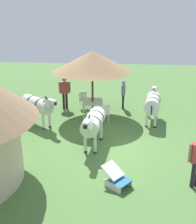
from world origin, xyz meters
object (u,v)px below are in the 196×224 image
at_px(patio_dining_table, 93,103).
at_px(striped_lounge_chair, 117,178).
at_px(guest_behind_table, 123,92).
at_px(zebra_toward_hut, 38,105).
at_px(patio_chair_near_lawn, 84,99).
at_px(shade_umbrella, 92,61).
at_px(zebra_by_umbrella, 153,102).
at_px(patio_chair_near_hut, 104,113).
at_px(guest_beside_umbrella, 65,90).
at_px(zebra_nearest_camera, 93,123).

bearing_deg(patio_dining_table, striped_lounge_chair, -166.86).
height_order(guest_behind_table, zebra_toward_hut, guest_behind_table).
distance_m(patio_chair_near_lawn, striped_lounge_chair, 7.08).
relative_size(shade_umbrella, striped_lounge_chair, 3.88).
distance_m(shade_umbrella, striped_lounge_chair, 6.44).
relative_size(guest_behind_table, striped_lounge_chair, 1.60).
relative_size(shade_umbrella, patio_chair_near_lawn, 4.16).
distance_m(zebra_by_umbrella, zebra_toward_hut, 5.22).
relative_size(patio_chair_near_hut, guest_beside_umbrella, 0.52).
bearing_deg(shade_umbrella, patio_chair_near_hut, -146.95).
distance_m(shade_umbrella, patio_chair_near_hut, 2.45).
bearing_deg(zebra_toward_hut, patio_dining_table, 159.11).
relative_size(guest_beside_umbrella, striped_lounge_chair, 1.78).
bearing_deg(zebra_nearest_camera, striped_lounge_chair, 117.44).
bearing_deg(patio_chair_near_hut, zebra_toward_hut, 155.93).
height_order(guest_beside_umbrella, zebra_toward_hut, guest_beside_umbrella).
bearing_deg(guest_beside_umbrella, patio_dining_table, -47.65).
height_order(shade_umbrella, patio_chair_near_lawn, shade_umbrella).
bearing_deg(patio_dining_table, shade_umbrella, 0.00).
bearing_deg(patio_chair_near_hut, patio_chair_near_lawn, 88.48).
relative_size(patio_chair_near_lawn, zebra_by_umbrella, 0.39).
bearing_deg(patio_chair_near_lawn, patio_dining_table, 90.00).
bearing_deg(guest_behind_table, zebra_nearest_camera, 165.00).
distance_m(patio_chair_near_hut, guest_beside_umbrella, 2.92).
distance_m(guest_beside_umbrella, guest_behind_table, 3.07).
bearing_deg(striped_lounge_chair, zebra_nearest_camera, -120.00).
bearing_deg(patio_chair_near_lawn, guest_behind_table, 154.99).
relative_size(patio_dining_table, zebra_nearest_camera, 0.60).
bearing_deg(zebra_nearest_camera, guest_behind_table, -97.62).
height_order(zebra_by_umbrella, zebra_toward_hut, zebra_toward_hut).
height_order(patio_chair_near_lawn, zebra_toward_hut, zebra_toward_hut).
xyz_separation_m(patio_chair_near_lawn, zebra_toward_hut, (-2.43, 1.72, 0.44)).
xyz_separation_m(patio_dining_table, striped_lounge_chair, (-5.80, -1.36, -0.40)).
height_order(guest_behind_table, zebra_nearest_camera, guest_behind_table).
height_order(patio_chair_near_lawn, zebra_nearest_camera, zebra_nearest_camera).
height_order(patio_dining_table, zebra_by_umbrella, zebra_by_umbrella).
relative_size(guest_behind_table, zebra_nearest_camera, 0.69).
bearing_deg(patio_chair_near_hut, zebra_by_umbrella, -22.62).
relative_size(zebra_nearest_camera, zebra_by_umbrella, 0.97).
bearing_deg(shade_umbrella, guest_behind_table, -51.60).
bearing_deg(zebra_nearest_camera, patio_dining_table, -77.19).
bearing_deg(guest_beside_umbrella, patio_chair_near_hut, -58.21).
xyz_separation_m(patio_chair_near_hut, zebra_nearest_camera, (-2.35, 0.24, 0.46)).
height_order(patio_chair_near_hut, zebra_by_umbrella, zebra_by_umbrella).
distance_m(patio_chair_near_hut, zebra_toward_hut, 3.00).
height_order(patio_chair_near_hut, guest_beside_umbrella, guest_beside_umbrella).
relative_size(shade_umbrella, zebra_nearest_camera, 1.68).
bearing_deg(patio_chair_near_lawn, zebra_by_umbrella, 125.43).
bearing_deg(patio_chair_near_lawn, guest_beside_umbrella, -23.82).
bearing_deg(zebra_toward_hut, striped_lounge_chair, 77.14).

